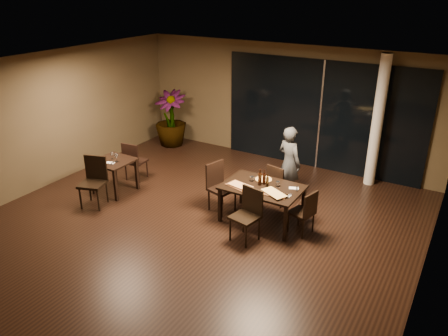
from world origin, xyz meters
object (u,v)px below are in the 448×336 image
chair_side_far (133,159)px  bottle_c (264,177)px  main_table (262,190)px  diner (289,163)px  chair_main_far (278,183)px  bottle_a (260,177)px  chair_main_left (219,184)px  chair_main_right (305,211)px  bottle_b (267,180)px  chair_main_near (248,212)px  side_table (114,166)px  chair_side_near (94,178)px  potted_plant (171,119)px

chair_side_far → bottle_c: bottle_c is taller
main_table → diner: diner is taller
chair_main_far → chair_side_far: 3.47m
chair_side_far → bottle_a: 3.39m
chair_main_left → chair_main_right: 1.88m
chair_main_left → bottle_b: 1.10m
chair_side_far → diner: diner is taller
chair_main_near → main_table: bearing=106.9°
chair_main_near → diner: 1.94m
main_table → chair_main_near: size_ratio=1.52×
side_table → chair_side_far: 0.68m
chair_side_near → diner: bearing=16.7°
chair_main_left → potted_plant: potted_plant is taller
chair_main_near → potted_plant: bearing=153.6°
chair_main_right → bottle_c: 1.02m
main_table → chair_main_far: size_ratio=1.67×
diner → potted_plant: diner is taller
diner → chair_main_right: bearing=145.6°
chair_main_near → bottle_c: 0.89m
side_table → bottle_c: (3.38, 0.61, 0.27)m
chair_main_near → chair_main_far: bearing=104.9°
diner → bottle_c: (-0.05, -1.11, 0.09)m
chair_main_left → diner: size_ratio=0.63×
chair_side_near → bottle_a: 3.48m
diner → potted_plant: 4.40m
side_table → chair_main_right: size_ratio=0.92×
chair_main_left → chair_main_right: (1.87, -0.01, -0.08)m
chair_side_near → chair_side_far: bearing=76.2°
side_table → chair_main_right: bearing=6.4°
potted_plant → bottle_b: potted_plant is taller
main_table → chair_side_near: bearing=-160.9°
chair_main_right → chair_side_far: 4.34m
potted_plant → bottle_a: (4.08, -2.54, 0.12)m
chair_main_near → potted_plant: (-4.23, 3.27, 0.24)m
side_table → bottle_c: size_ratio=2.72×
bottle_b → bottle_c: size_ratio=0.87×
chair_main_right → chair_main_left: bearing=-76.3°
main_table → chair_side_far: bearing=177.1°
chair_side_near → potted_plant: 3.82m
side_table → chair_main_near: bearing=-3.3°
chair_main_left → chair_side_near: 2.62m
chair_main_far → bottle_c: (0.00, -0.68, 0.40)m
potted_plant → bottle_c: (4.14, -2.46, 0.11)m
side_table → chair_side_far: (-0.04, 0.68, -0.10)m
chair_main_right → bottle_a: 1.06m
chair_side_far → bottle_b: size_ratio=3.67×
chair_main_far → bottle_b: 0.85m
potted_plant → chair_main_right: bearing=-27.2°
chair_main_far → chair_main_left: bearing=52.4°
chair_main_left → chair_side_near: bearing=131.2°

